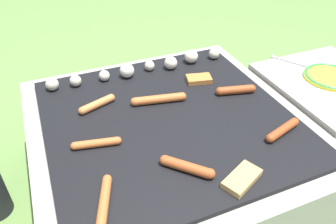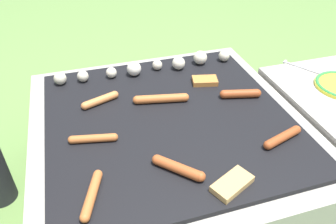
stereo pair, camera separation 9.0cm
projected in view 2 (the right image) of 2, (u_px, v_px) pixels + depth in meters
The scene contains 14 objects.
ground_plane at pixel (168, 189), 1.38m from camera, with size 14.00×14.00×0.00m, color #608442.
grill at pixel (168, 157), 1.27m from camera, with size 0.95×0.95×0.39m.
side_ledge at pixel (331, 128), 1.41m from camera, with size 0.48×0.51×0.39m.
sausage_back_right at pixel (100, 100), 1.21m from camera, with size 0.14×0.07×0.03m.
sausage_back_center at pixel (178, 168), 0.93m from camera, with size 0.13×0.13×0.03m.
sausage_front_center at pixel (161, 99), 1.21m from camera, with size 0.21×0.07×0.03m.
sausage_mid_left at pixel (92, 195), 0.86m from camera, with size 0.07×0.16×0.03m.
sausage_back_left at pixel (240, 94), 1.24m from camera, with size 0.16×0.06×0.03m.
sausage_front_right at pixel (93, 138), 1.04m from camera, with size 0.16×0.05×0.03m.
sausage_mid_right at pixel (283, 137), 1.04m from camera, with size 0.16×0.07×0.03m.
bread_slice_center at pixel (232, 184), 0.89m from camera, with size 0.13×0.11×0.02m.
bread_slice_right at pixel (205, 81), 1.33m from camera, with size 0.11×0.08×0.02m.
mushroom_row at pixel (152, 66), 1.39m from camera, with size 0.76×0.08×0.06m.
fork_utensil at pixel (304, 68), 1.42m from camera, with size 0.12×0.19×0.01m.
Camera 2 is at (-0.27, -0.87, 1.09)m, focal length 35.00 mm.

